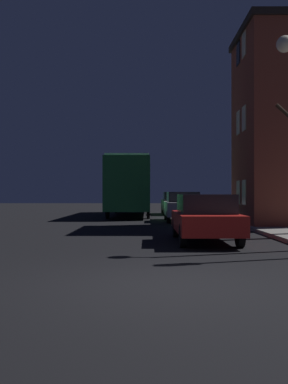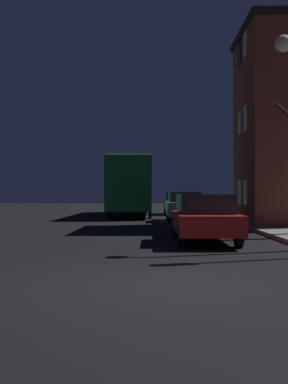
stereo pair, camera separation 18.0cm
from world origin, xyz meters
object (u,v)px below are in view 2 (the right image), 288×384
(car_mid_lane, at_px, (184,206))
(car_far_lane, at_px, (176,203))
(car_near_lane, at_px, (204,217))
(bus, at_px, (133,183))

(car_mid_lane, distance_m, car_far_lane, 7.68)
(car_near_lane, distance_m, car_mid_lane, 9.76)
(car_far_lane, bearing_deg, car_near_lane, -90.66)
(car_near_lane, distance_m, car_far_lane, 17.44)
(car_near_lane, relative_size, car_mid_lane, 1.04)
(car_near_lane, bearing_deg, car_far_lane, 89.34)
(bus, distance_m, car_far_lane, 3.67)
(car_near_lane, height_order, car_mid_lane, car_mid_lane)
(car_near_lane, relative_size, car_far_lane, 0.99)
(bus, height_order, car_far_lane, bus)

